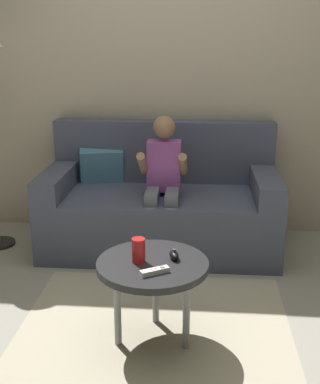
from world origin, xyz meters
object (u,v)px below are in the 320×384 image
game_remote_white_near_edge (155,271)px  soda_can (139,250)px  nunchuk_black (174,255)px  person_seated_on_couch (163,179)px  coffee_table (153,270)px  couch (160,205)px

game_remote_white_near_edge → soda_can: (-0.09, 0.12, 0.05)m
nunchuk_black → soda_can: 0.18m
person_seated_on_couch → soda_can: (-0.04, -1.05, -0.06)m
game_remote_white_near_edge → soda_can: bearing=127.3°
nunchuk_black → soda_can: size_ratio=0.81×
coffee_table → nunchuk_black: bearing=21.1°
soda_can → person_seated_on_couch: bearing=87.8°
person_seated_on_couch → nunchuk_black: person_seated_on_couch is taller
soda_can → nunchuk_black: bearing=16.9°
nunchuk_black → coffee_table: bearing=-158.9°
couch → game_remote_white_near_edge: (0.08, -1.36, 0.15)m
game_remote_white_near_edge → person_seated_on_couch: bearing=92.5°
nunchuk_black → soda_can: (-0.17, -0.05, 0.04)m
game_remote_white_near_edge → nunchuk_black: bearing=64.7°
game_remote_white_near_edge → soda_can: 0.16m
couch → nunchuk_black: bearing=-82.1°
person_seated_on_couch → game_remote_white_near_edge: (0.05, -1.17, -0.11)m
coffee_table → game_remote_white_near_edge: 0.14m
coffee_table → nunchuk_black: nunchuk_black is taller
person_seated_on_couch → nunchuk_black: 1.01m
couch → coffee_table: size_ratio=3.02×
coffee_table → soda_can: bearing=-169.9°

